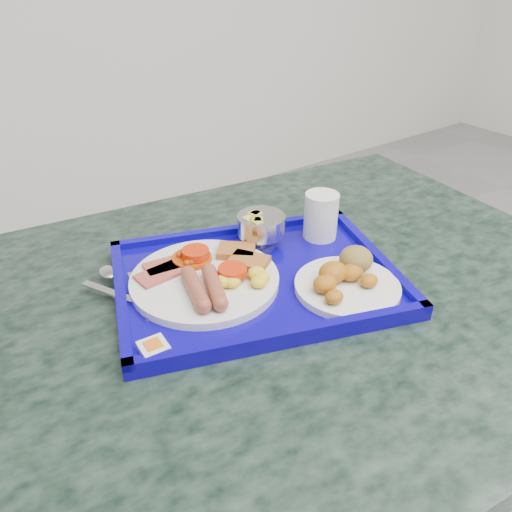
{
  "coord_description": "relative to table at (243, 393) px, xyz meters",
  "views": [
    {
      "loc": [
        -0.95,
        0.53,
        1.28
      ],
      "look_at": [
        -0.56,
        1.09,
        0.86
      ],
      "focal_mm": 35.0,
      "sensor_mm": 36.0,
      "label": 1
    }
  ],
  "objects": [
    {
      "name": "table",
      "position": [
        0.0,
        0.0,
        0.0
      ],
      "size": [
        1.37,
        1.0,
        0.8
      ],
      "rotation": [
        0.0,
        0.0,
        -0.12
      ],
      "color": "slate",
      "rests_on": "floor"
    },
    {
      "name": "tray",
      "position": [
        0.05,
        0.03,
        0.21
      ],
      "size": [
        0.54,
        0.46,
        0.03
      ],
      "rotation": [
        0.0,
        0.0,
        -0.33
      ],
      "color": "#0B0392",
      "rests_on": "table"
    },
    {
      "name": "jam_packet",
      "position": [
        -0.17,
        -0.04,
        0.23
      ],
      "size": [
        0.04,
        0.04,
        0.01
      ],
      "rotation": [
        0.0,
        0.0,
        -0.06
      ],
      "color": "white",
      "rests_on": "tray"
    },
    {
      "name": "spoon",
      "position": [
        -0.14,
        0.15,
        0.23
      ],
      "size": [
        0.05,
        0.17,
        0.01
      ],
      "rotation": [
        0.0,
        0.0,
        -0.2
      ],
      "color": "#BBBBBD",
      "rests_on": "tray"
    },
    {
      "name": "main_plate",
      "position": [
        -0.02,
        0.06,
        0.23
      ],
      "size": [
        0.24,
        0.24,
        0.04
      ],
      "rotation": [
        0.0,
        0.0,
        -0.4
      ],
      "color": "white",
      "rests_on": "tray"
    },
    {
      "name": "fruit_bowl",
      "position": [
        0.12,
        0.11,
        0.26
      ],
      "size": [
        0.09,
        0.09,
        0.06
      ],
      "color": "#BBBBBD",
      "rests_on": "tray"
    },
    {
      "name": "knife",
      "position": [
        -0.15,
        0.09,
        0.22
      ],
      "size": [
        0.09,
        0.17,
        0.0
      ],
      "primitive_type": "cube",
      "rotation": [
        0.0,
        0.0,
        0.46
      ],
      "color": "#BBBBBD",
      "rests_on": "tray"
    },
    {
      "name": "bread_plate",
      "position": [
        0.15,
        -0.08,
        0.24
      ],
      "size": [
        0.17,
        0.17,
        0.06
      ],
      "rotation": [
        0.0,
        0.0,
        0.26
      ],
      "color": "white",
      "rests_on": "tray"
    },
    {
      "name": "juice_cup",
      "position": [
        0.22,
        0.07,
        0.27
      ],
      "size": [
        0.06,
        0.06,
        0.09
      ],
      "color": "white",
      "rests_on": "tray"
    }
  ]
}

